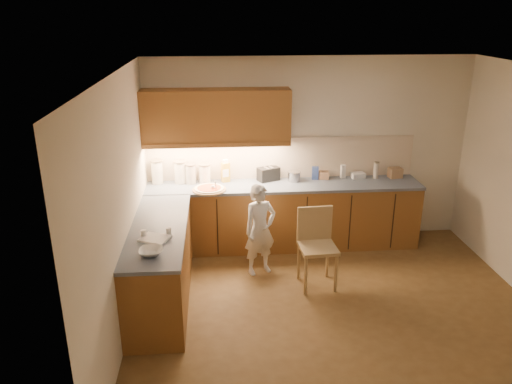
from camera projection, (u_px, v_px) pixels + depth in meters
room at (345, 168)px, 5.00m from camera, size 4.54×4.50×2.62m
l_counter at (246, 230)px, 6.52m from camera, size 3.77×2.62×0.92m
backsplash at (282, 158)px, 6.99m from camera, size 3.75×0.02×0.58m
upper_cabinets at (216, 116)px, 6.55m from camera, size 1.95×0.36×0.73m
pizza_on_board at (209, 189)px, 6.58m from camera, size 0.44×0.44×0.18m
child at (260, 230)px, 6.21m from camera, size 0.51×0.43×1.18m
wooden_chair at (316, 241)px, 5.98m from camera, size 0.45×0.45×0.95m
mixing_bowl at (151, 252)px, 4.86m from camera, size 0.24×0.24×0.06m
canister_a at (157, 172)px, 6.80m from camera, size 0.16×0.16×0.33m
canister_b at (181, 172)px, 6.83m from camera, size 0.18×0.18×0.31m
canister_c at (191, 174)px, 6.81m from camera, size 0.15×0.15×0.28m
canister_d at (205, 173)px, 6.84m from camera, size 0.16×0.16×0.27m
oil_jug at (226, 172)px, 6.87m from camera, size 0.13×0.11×0.32m
toaster at (268, 174)px, 6.94m from camera, size 0.33×0.27×0.19m
steel_pot at (294, 176)px, 6.92m from camera, size 0.18×0.18×0.14m
blue_box at (315, 173)px, 6.99m from camera, size 0.10×0.07×0.18m
card_box_a at (323, 175)px, 7.02m from camera, size 0.17×0.14×0.11m
white_bottle at (343, 172)px, 7.04m from camera, size 0.07×0.07×0.19m
flat_pack at (358, 175)px, 7.06m from camera, size 0.20×0.15×0.08m
tall_jar at (376, 170)px, 7.02m from camera, size 0.08×0.08×0.24m
card_box_b at (395, 173)px, 7.07m from camera, size 0.19×0.16×0.14m
dough_cloth at (155, 239)px, 5.18m from camera, size 0.36×0.33×0.02m
spice_jar_a at (144, 234)px, 5.23m from camera, size 0.07×0.07×0.08m
spice_jar_b at (169, 231)px, 5.30m from camera, size 0.06×0.06×0.07m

